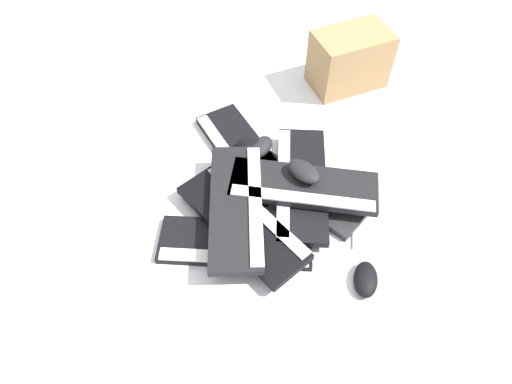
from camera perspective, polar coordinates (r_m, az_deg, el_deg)
ground_plane at (r=1.43m, az=0.97°, el=-0.43°), size 3.20×3.20×0.00m
keyboard_0 at (r=1.45m, az=5.76°, el=0.90°), size 0.42×0.42×0.03m
keyboard_1 at (r=1.53m, az=-1.63°, el=4.91°), size 0.32×0.46×0.03m
keyboard_2 at (r=1.32m, az=-2.60°, el=-6.44°), size 0.46×0.21×0.03m
keyboard_3 at (r=1.33m, az=-1.69°, el=-3.71°), size 0.38×0.44×0.03m
keyboard_4 at (r=1.42m, az=5.60°, el=1.14°), size 0.20×0.46×0.03m
keyboard_5 at (r=1.37m, az=5.97°, el=0.68°), size 0.46×0.24×0.03m
keyboard_6 at (r=1.32m, az=-2.39°, el=-1.68°), size 0.17×0.45×0.03m
mouse_0 at (r=1.30m, az=13.53°, el=-10.57°), size 0.09×0.12×0.04m
mouse_1 at (r=1.36m, az=5.98°, el=2.68°), size 0.12×0.13×0.04m
mouse_2 at (r=1.50m, az=-0.37°, el=5.88°), size 0.12×0.08×0.04m
mouse_3 at (r=1.50m, az=0.36°, el=5.59°), size 0.12×0.13×0.04m
cable_0 at (r=1.43m, az=3.73°, el=-0.54°), size 0.39×0.34×0.01m
cardboard_box at (r=1.78m, az=11.62°, el=15.92°), size 0.31×0.24×0.21m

